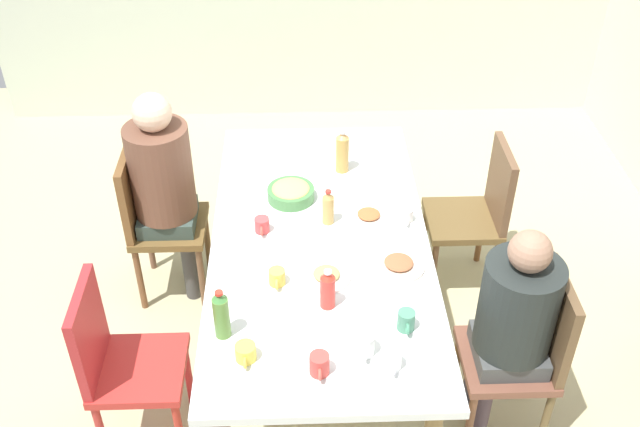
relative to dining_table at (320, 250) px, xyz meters
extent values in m
plane|color=tan|center=(0.00, 0.00, -0.67)|extent=(6.15, 6.15, 0.00)
cube|color=white|center=(0.00, 0.00, 0.05)|extent=(2.05, 1.03, 0.04)
cylinder|color=brown|center=(-0.93, -0.41, -0.32)|extent=(0.07, 0.07, 0.70)
cylinder|color=brown|center=(-0.93, 0.41, -0.32)|extent=(0.07, 0.07, 0.70)
cube|color=brown|center=(-0.51, -0.81, -0.23)|extent=(0.40, 0.40, 0.04)
cylinder|color=brown|center=(-0.68, -0.98, -0.46)|extent=(0.04, 0.04, 0.43)
cylinder|color=brown|center=(-0.34, -0.98, -0.46)|extent=(0.04, 0.04, 0.43)
cylinder|color=brown|center=(-0.68, -0.64, -0.46)|extent=(0.04, 0.04, 0.43)
cylinder|color=brown|center=(-0.34, -0.64, -0.46)|extent=(0.04, 0.04, 0.43)
cube|color=brown|center=(-0.51, -0.99, 0.00)|extent=(0.38, 0.04, 0.45)
cylinder|color=#41443C|center=(-0.59, -0.71, -0.45)|extent=(0.09, 0.09, 0.45)
cylinder|color=#3F3E3E|center=(-0.43, -0.71, -0.45)|extent=(0.09, 0.09, 0.45)
cube|color=#36473F|center=(-0.51, -0.81, -0.17)|extent=(0.30, 0.30, 0.10)
cylinder|color=brown|center=(-0.51, -0.81, 0.14)|extent=(0.33, 0.33, 0.51)
sphere|color=beige|center=(-0.51, -0.81, 0.48)|extent=(0.20, 0.20, 0.20)
cube|color=brown|center=(0.51, 0.81, -0.23)|extent=(0.40, 0.40, 0.04)
cylinder|color=brown|center=(0.68, 0.98, -0.46)|extent=(0.04, 0.04, 0.43)
cylinder|color=brown|center=(0.34, 0.98, -0.46)|extent=(0.04, 0.04, 0.43)
cylinder|color=brown|center=(0.68, 0.64, -0.46)|extent=(0.04, 0.04, 0.43)
cylinder|color=brown|center=(0.34, 0.64, -0.46)|extent=(0.04, 0.04, 0.43)
cube|color=brown|center=(0.51, 0.99, 0.00)|extent=(0.38, 0.04, 0.45)
cylinder|color=#433640|center=(0.59, 0.71, -0.45)|extent=(0.09, 0.09, 0.45)
cylinder|color=#3E3A46|center=(0.43, 0.71, -0.45)|extent=(0.09, 0.09, 0.45)
cube|color=#414444|center=(0.51, 0.81, -0.17)|extent=(0.30, 0.30, 0.10)
cylinder|color=#232928|center=(0.51, 0.81, 0.10)|extent=(0.33, 0.33, 0.44)
sphere|color=#9C735B|center=(0.51, 0.81, 0.40)|extent=(0.18, 0.18, 0.18)
cube|color=brown|center=(-0.51, 0.81, -0.23)|extent=(0.40, 0.40, 0.04)
cylinder|color=brown|center=(-0.34, 0.98, -0.46)|extent=(0.04, 0.04, 0.43)
cylinder|color=brown|center=(-0.68, 0.98, -0.46)|extent=(0.04, 0.04, 0.43)
cylinder|color=brown|center=(-0.34, 0.64, -0.46)|extent=(0.04, 0.04, 0.43)
cylinder|color=brown|center=(-0.68, 0.64, -0.46)|extent=(0.04, 0.04, 0.43)
cube|color=brown|center=(-0.51, 0.99, 0.00)|extent=(0.38, 0.04, 0.45)
cube|color=#B82D28|center=(0.51, -0.81, -0.23)|extent=(0.40, 0.40, 0.04)
cylinder|color=red|center=(0.34, -0.98, -0.46)|extent=(0.04, 0.04, 0.43)
cylinder|color=red|center=(0.34, -0.64, -0.46)|extent=(0.04, 0.04, 0.43)
cube|color=#AF282B|center=(0.51, -0.99, 0.00)|extent=(0.38, 0.04, 0.45)
cylinder|color=white|center=(-0.15, 0.24, 0.08)|extent=(0.20, 0.20, 0.01)
ellipsoid|color=#AF6135|center=(-0.15, 0.24, 0.10)|extent=(0.11, 0.11, 0.02)
cylinder|color=white|center=(0.28, 0.02, 0.08)|extent=(0.21, 0.21, 0.01)
ellipsoid|color=tan|center=(0.28, 0.02, 0.10)|extent=(0.12, 0.12, 0.02)
cylinder|color=beige|center=(0.21, 0.35, 0.08)|extent=(0.24, 0.24, 0.01)
ellipsoid|color=#9C5D3B|center=(0.21, 0.35, 0.10)|extent=(0.13, 0.13, 0.02)
cylinder|color=#488147|center=(-0.33, -0.14, 0.10)|extent=(0.24, 0.24, 0.06)
ellipsoid|color=tan|center=(-0.33, -0.14, 0.13)|extent=(0.19, 0.19, 0.04)
cylinder|color=#E1CB49|center=(0.74, -0.32, 0.11)|extent=(0.08, 0.08, 0.07)
torus|color=#E7C948|center=(0.79, -0.32, 0.11)|extent=(0.05, 0.01, 0.05)
cylinder|color=white|center=(0.72, 0.15, 0.12)|extent=(0.09, 0.09, 0.10)
torus|color=white|center=(0.78, 0.15, 0.12)|extent=(0.05, 0.01, 0.05)
cylinder|color=#E8C54C|center=(0.30, -0.20, 0.11)|extent=(0.07, 0.07, 0.07)
torus|color=#E6CB50|center=(0.35, -0.20, 0.11)|extent=(0.05, 0.01, 0.05)
cylinder|color=white|center=(-0.13, 0.42, 0.11)|extent=(0.07, 0.07, 0.07)
torus|color=white|center=(-0.08, 0.42, 0.11)|extent=(0.05, 0.01, 0.05)
cylinder|color=#CE433D|center=(0.82, -0.03, 0.12)|extent=(0.08, 0.08, 0.09)
torus|color=#D45445|center=(0.87, -0.03, 0.12)|extent=(0.05, 0.01, 0.05)
cylinder|color=white|center=(0.80, 0.25, 0.11)|extent=(0.07, 0.07, 0.08)
torus|color=white|center=(0.85, 0.25, 0.11)|extent=(0.05, 0.01, 0.05)
cylinder|color=#CC4546|center=(-0.07, -0.28, 0.11)|extent=(0.07, 0.07, 0.07)
torus|color=#CB4D41|center=(-0.02, -0.28, 0.11)|extent=(0.05, 0.01, 0.05)
cylinder|color=#4A876A|center=(0.60, 0.33, 0.12)|extent=(0.07, 0.07, 0.09)
torus|color=#458D6A|center=(0.64, 0.33, 0.12)|extent=(0.05, 0.01, 0.05)
cylinder|color=tan|center=(-0.13, 0.04, 0.15)|extent=(0.06, 0.06, 0.15)
cone|color=tan|center=(-0.13, 0.04, 0.24)|extent=(0.05, 0.05, 0.03)
cylinder|color=red|center=(-0.13, 0.04, 0.26)|extent=(0.03, 0.03, 0.01)
cylinder|color=#568336|center=(0.61, -0.41, 0.17)|extent=(0.07, 0.07, 0.19)
cone|color=#44843D|center=(0.61, -0.41, 0.28)|extent=(0.06, 0.06, 0.03)
cylinder|color=red|center=(0.61, -0.41, 0.30)|extent=(0.03, 0.03, 0.01)
cylinder|color=red|center=(0.45, 0.02, 0.15)|extent=(0.06, 0.06, 0.15)
cone|color=red|center=(0.45, 0.02, 0.24)|extent=(0.06, 0.06, 0.03)
cylinder|color=white|center=(0.45, 0.02, 0.26)|extent=(0.03, 0.03, 0.01)
cylinder|color=#BE9145|center=(-0.58, 0.14, 0.17)|extent=(0.07, 0.07, 0.20)
cone|color=tan|center=(-0.58, 0.14, 0.29)|extent=(0.06, 0.06, 0.03)
cylinder|color=silver|center=(-0.58, 0.14, 0.31)|extent=(0.03, 0.03, 0.01)
camera|label=1|loc=(2.71, -0.09, 2.26)|focal=41.29mm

